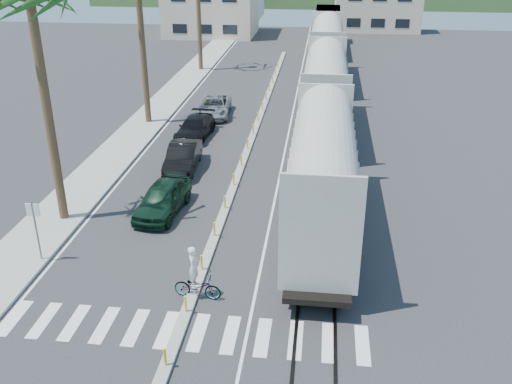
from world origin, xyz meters
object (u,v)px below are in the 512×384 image
at_px(car_lead, 163,198).
at_px(street_sign, 35,223).
at_px(car_second, 183,157).
at_px(cyclist, 197,282).

bearing_deg(car_lead, street_sign, -121.93).
bearing_deg(street_sign, car_second, 71.45).
distance_m(car_lead, car_second, 5.92).
xyz_separation_m(street_sign, car_lead, (4.13, 5.40, -1.15)).
distance_m(car_lead, cyclist, 7.96).
bearing_deg(car_lead, cyclist, -59.53).
height_order(street_sign, cyclist, street_sign).
distance_m(street_sign, cyclist, 7.81).
relative_size(car_second, cyclist, 2.15).
bearing_deg(car_second, car_lead, -89.88).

